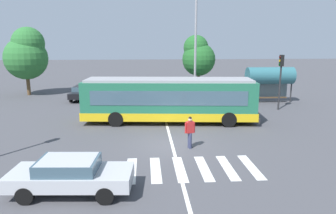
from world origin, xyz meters
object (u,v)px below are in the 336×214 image
object	(u,v)px
city_transit_bus	(169,100)
parked_car_champagne	(166,90)
parked_car_teal	(194,90)
bus_stop_shelter	(270,76)
twin_arm_street_lamp	(196,34)
foreground_sedan	(71,174)
parked_car_black	(83,92)
traffic_light_far_corner	(281,73)
background_tree_left	(27,54)
parked_car_white	(223,90)
pedestrian_crossing_street	(190,130)
background_tree_right	(198,56)
parked_car_silver	(112,91)

from	to	relation	value
city_transit_bus	parked_car_champagne	xyz separation A→B (m)	(0.47, 9.62, -0.82)
city_transit_bus	parked_car_teal	bearing A→B (deg)	71.40
bus_stop_shelter	twin_arm_street_lamp	xyz separation A→B (m)	(-6.95, -0.29, 3.74)
foreground_sedan	parked_car_black	size ratio (longest dim) A/B	1.01
traffic_light_far_corner	twin_arm_street_lamp	bearing A→B (deg)	156.35
parked_car_black	background_tree_left	bearing A→B (deg)	153.26
parked_car_white	background_tree_left	size ratio (longest dim) A/B	0.66
background_tree_left	twin_arm_street_lamp	bearing A→B (deg)	-20.16
pedestrian_crossing_street	background_tree_right	bearing A→B (deg)	79.41
pedestrian_crossing_street	foreground_sedan	world-z (taller)	pedestrian_crossing_street
parked_car_white	traffic_light_far_corner	world-z (taller)	traffic_light_far_corner
foreground_sedan	background_tree_right	bearing A→B (deg)	70.05
parked_car_champagne	parked_car_teal	xyz separation A→B (m)	(2.76, -0.04, 0.00)
parked_car_silver	foreground_sedan	bearing A→B (deg)	-88.86
pedestrian_crossing_street	background_tree_left	distance (m)	23.12
parked_car_teal	parked_car_black	bearing A→B (deg)	-178.35
background_tree_right	foreground_sedan	bearing A→B (deg)	-109.95
parked_car_black	parked_car_white	bearing A→B (deg)	1.05
city_transit_bus	parked_car_silver	distance (m)	10.72
pedestrian_crossing_street	background_tree_right	xyz separation A→B (m)	(3.64, 19.45, 2.95)
twin_arm_street_lamp	parked_car_silver	bearing A→B (deg)	157.06
foreground_sedan	parked_car_silver	distance (m)	19.74
foreground_sedan	parked_car_white	world-z (taller)	same
pedestrian_crossing_street	parked_car_champagne	size ratio (longest dim) A/B	0.38
city_transit_bus	parked_car_champagne	distance (m)	9.67
parked_car_silver	parked_car_champagne	size ratio (longest dim) A/B	0.99
background_tree_right	parked_car_black	bearing A→B (deg)	-158.54
foreground_sedan	bus_stop_shelter	size ratio (longest dim) A/B	1.08
parked_car_teal	traffic_light_far_corner	xyz separation A→B (m)	(6.09, -6.16, 2.26)
parked_car_silver	traffic_light_far_corner	bearing A→B (deg)	-23.27
parked_car_black	parked_car_champagne	world-z (taller)	same
pedestrian_crossing_street	parked_car_champagne	world-z (taller)	pedestrian_crossing_street
pedestrian_crossing_street	twin_arm_street_lamp	size ratio (longest dim) A/B	0.17
parked_car_white	parked_car_champagne	bearing A→B (deg)	179.00
foreground_sedan	twin_arm_street_lamp	distance (m)	18.82
city_transit_bus	foreground_sedan	bearing A→B (deg)	-113.60
foreground_sedan	parked_car_champagne	size ratio (longest dim) A/B	1.01
city_transit_bus	background_tree_left	bearing A→B (deg)	137.97
parked_car_silver	parked_car_teal	bearing A→B (deg)	0.44
parked_car_white	background_tree_left	xyz separation A→B (m)	(-19.81, 2.81, 3.50)
twin_arm_street_lamp	parked_car_black	bearing A→B (deg)	163.97
parked_car_champagne	background_tree_right	xyz separation A→B (m)	(3.84, 4.33, 3.15)
traffic_light_far_corner	bus_stop_shelter	size ratio (longest dim) A/B	1.05
background_tree_right	parked_car_champagne	bearing A→B (deg)	-131.56
parked_car_black	parked_car_teal	world-z (taller)	same
bus_stop_shelter	twin_arm_street_lamp	bearing A→B (deg)	-177.64
twin_arm_street_lamp	background_tree_right	world-z (taller)	twin_arm_street_lamp
city_transit_bus	background_tree_right	size ratio (longest dim) A/B	1.94
foreground_sedan	parked_car_black	distance (m)	19.74
parked_car_champagne	pedestrian_crossing_street	bearing A→B (deg)	-89.24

